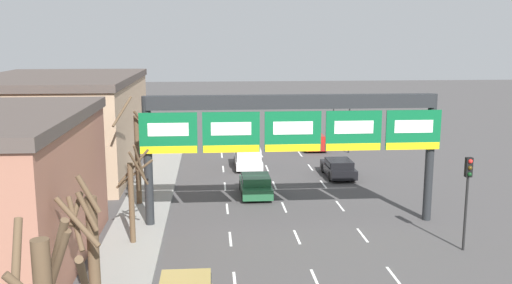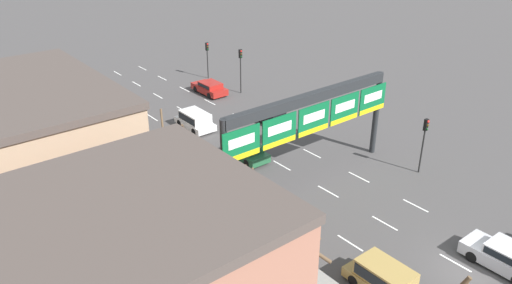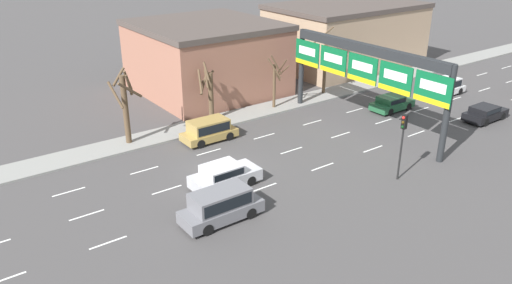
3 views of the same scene
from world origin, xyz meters
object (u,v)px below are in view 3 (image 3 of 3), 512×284
(car_silver, at_px, (224,175))
(traffic_light_near_gantry, at_px, (403,134))
(suv_gold, at_px, (209,129))
(suv_grey, at_px, (221,204))
(tree_bare_second, at_px, (325,62))
(tree_bare_furthest, at_px, (276,80))
(car_green, at_px, (392,103))
(tree_bare_closest, at_px, (125,103))
(car_black, at_px, (485,113))
(sign_gantry, at_px, (365,63))
(tree_bare_third, at_px, (209,91))
(suv_white, at_px, (445,86))

(car_silver, bearing_deg, traffic_light_near_gantry, 58.99)
(suv_gold, height_order, suv_grey, suv_grey)
(car_silver, height_order, tree_bare_second, tree_bare_second)
(tree_bare_furthest, bearing_deg, car_green, 51.23)
(suv_grey, relative_size, tree_bare_closest, 0.83)
(car_green, relative_size, tree_bare_closest, 0.72)
(car_black, bearing_deg, suv_gold, -115.33)
(sign_gantry, relative_size, car_green, 3.85)
(tree_bare_furthest, bearing_deg, suv_gold, -72.17)
(car_black, xyz_separation_m, tree_bare_third, (-13.35, -18.69, 1.93))
(suv_gold, height_order, car_green, suv_gold)
(car_black, xyz_separation_m, car_green, (-6.21, -4.37, 0.03))
(suv_grey, bearing_deg, car_black, 90.26)
(suv_gold, distance_m, tree_bare_furthest, 9.11)
(sign_gantry, bearing_deg, car_black, 64.31)
(suv_gold, xyz_separation_m, suv_grey, (10.00, -5.24, 0.08))
(suv_white, relative_size, tree_bare_furthest, 0.86)
(car_silver, height_order, tree_bare_furthest, tree_bare_furthest)
(traffic_light_near_gantry, relative_size, tree_bare_third, 0.90)
(car_green, bearing_deg, traffic_light_near_gantry, -48.26)
(suv_gold, height_order, car_black, suv_gold)
(car_black, bearing_deg, tree_bare_third, -125.54)
(tree_bare_second, bearing_deg, car_silver, -60.47)
(suv_grey, xyz_separation_m, tree_bare_third, (-13.47, 7.42, 1.60))
(suv_white, xyz_separation_m, traffic_light_near_gantry, (8.86, -17.63, 2.27))
(suv_grey, relative_size, tree_bare_furthest, 0.96)
(car_black, bearing_deg, tree_bare_second, -155.70)
(suv_grey, distance_m, tree_bare_closest, 13.05)
(car_silver, distance_m, tree_bare_closest, 10.22)
(suv_gold, xyz_separation_m, traffic_light_near_gantry, (12.55, 6.53, 2.23))
(car_silver, xyz_separation_m, suv_white, (-3.13, 27.16, 0.09))
(suv_grey, distance_m, traffic_light_near_gantry, 12.23)
(suv_grey, relative_size, car_black, 1.12)
(suv_white, xyz_separation_m, car_black, (6.19, -3.29, -0.21))
(sign_gantry, bearing_deg, traffic_light_near_gantry, -30.80)
(suv_grey, relative_size, car_green, 1.15)
(sign_gantry, distance_m, suv_gold, 12.90)
(traffic_light_near_gantry, bearing_deg, car_green, 131.74)
(car_green, distance_m, tree_bare_third, 16.10)
(traffic_light_near_gantry, relative_size, tree_bare_second, 0.71)
(suv_gold, relative_size, traffic_light_near_gantry, 0.95)
(sign_gantry, height_order, tree_bare_furthest, sign_gantry)
(traffic_light_near_gantry, xyz_separation_m, tree_bare_closest, (-15.41, -11.72, 0.07))
(car_black, bearing_deg, traffic_light_near_gantry, -79.43)
(sign_gantry, distance_m, tree_bare_third, 12.60)
(tree_bare_closest, bearing_deg, tree_bare_third, 94.73)
(suv_grey, bearing_deg, tree_bare_second, 123.47)
(tree_bare_third, relative_size, tree_bare_furthest, 1.02)
(tree_bare_closest, distance_m, tree_bare_furthest, 13.73)
(suv_gold, relative_size, tree_bare_second, 0.68)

